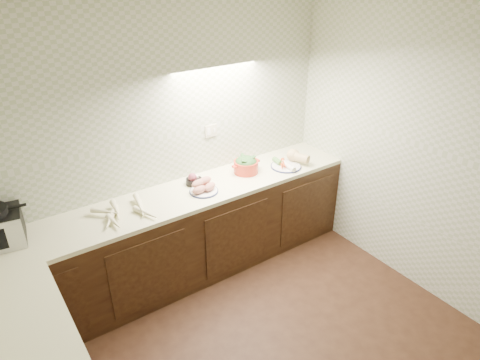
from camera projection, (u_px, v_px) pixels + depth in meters
room at (290, 193)px, 2.43m from camera, size 3.60×3.60×2.60m
counter at (150, 322)px, 3.13m from camera, size 3.60×3.60×0.90m
parsnip_pile at (126, 214)px, 3.53m from camera, size 0.42×0.37×0.08m
sweet_potato_plate at (203, 187)px, 3.92m from camera, size 0.27×0.27×0.12m
onion_bowl at (194, 180)px, 4.05m from camera, size 0.15×0.15×0.12m
dutch_oven at (246, 165)px, 4.26m from camera, size 0.31×0.25×0.17m
veg_plate at (289, 160)px, 4.44m from camera, size 0.39×0.38×0.14m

